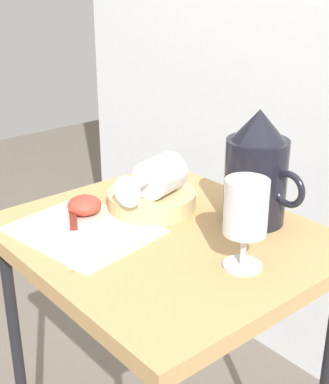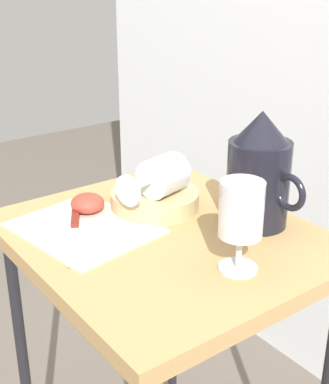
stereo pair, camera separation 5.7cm
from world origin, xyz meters
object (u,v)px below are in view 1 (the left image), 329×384
at_px(wine_glass_tipped_near, 159,176).
at_px(wine_glass_upright, 246,212).
at_px(basket_tray, 151,200).
at_px(table, 164,268).
at_px(apple_half_left, 84,205).
at_px(pitcher, 256,178).
at_px(knife, 74,228).

bearing_deg(wine_glass_tipped_near, wine_glass_upright, -7.67).
xyz_separation_m(basket_tray, wine_glass_upright, (0.27, -0.03, 0.08)).
xyz_separation_m(table, apple_half_left, (-0.15, -0.07, 0.10)).
relative_size(wine_glass_tipped_near, apple_half_left, 2.32).
height_order(basket_tray, apple_half_left, apple_half_left).
xyz_separation_m(basket_tray, wine_glass_tipped_near, (0.02, 0.00, 0.06)).
xyz_separation_m(pitcher, wine_glass_upright, (0.10, -0.14, 0.01)).
relative_size(pitcher, wine_glass_tipped_near, 1.42).
xyz_separation_m(wine_glass_tipped_near, knife, (-0.03, -0.18, -0.07)).
xyz_separation_m(basket_tray, apple_half_left, (-0.06, -0.12, 0.00)).
distance_m(table, pitcher, 0.24).
relative_size(table, wine_glass_tipped_near, 4.83).
height_order(wine_glass_upright, wine_glass_tipped_near, wine_glass_upright).
distance_m(pitcher, knife, 0.35).
distance_m(wine_glass_tipped_near, knife, 0.19).
bearing_deg(knife, wine_glass_upright, 26.89).
xyz_separation_m(basket_tray, pitcher, (0.17, 0.11, 0.07)).
distance_m(pitcher, wine_glass_tipped_near, 0.19).
relative_size(wine_glass_upright, knife, 0.77).
xyz_separation_m(table, basket_tray, (-0.10, 0.05, 0.09)).
xyz_separation_m(table, wine_glass_upright, (0.17, 0.02, 0.17)).
height_order(basket_tray, knife, basket_tray).
bearing_deg(wine_glass_tipped_near, basket_tray, -174.30).
bearing_deg(basket_tray, knife, -92.81).
xyz_separation_m(wine_glass_upright, apple_half_left, (-0.33, -0.09, -0.08)).
distance_m(basket_tray, wine_glass_tipped_near, 0.06).
height_order(pitcher, apple_half_left, pitcher).
bearing_deg(wine_glass_upright, basket_tray, 173.34).
height_order(apple_half_left, knife, apple_half_left).
distance_m(wine_glass_tipped_near, apple_half_left, 0.15).
height_order(wine_glass_upright, knife, wine_glass_upright).
distance_m(wine_glass_upright, wine_glass_tipped_near, 0.26).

